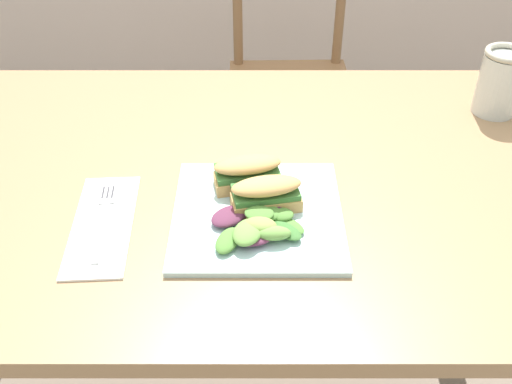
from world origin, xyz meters
TOP-DOWN VIEW (x-y plane):
  - dining_table at (-0.07, 0.03)m, footprint 1.38×0.81m
  - chair_wooden_far at (0.13, 0.94)m, footprint 0.41×0.41m
  - plate_lunch at (0.02, -0.09)m, footprint 0.27×0.27m
  - sandwich_half_front at (0.04, -0.08)m, footprint 0.12×0.08m
  - sandwich_half_back at (0.01, -0.02)m, footprint 0.12×0.08m
  - salad_mixed_greens at (0.03, -0.13)m, footprint 0.16×0.15m
  - napkin_folded at (-0.22, -0.11)m, footprint 0.11×0.25m
  - fork_on_napkin at (-0.22, -0.10)m, footprint 0.03×0.19m
  - mason_jar_iced_tea at (0.51, 0.25)m, footprint 0.09×0.09m

SIDE VIEW (x-z plane):
  - chair_wooden_far at x=0.13m, z-range 0.01..0.88m
  - dining_table at x=-0.07m, z-range 0.25..0.99m
  - napkin_folded at x=-0.22m, z-range 0.74..0.74m
  - plate_lunch at x=0.02m, z-range 0.74..0.75m
  - fork_on_napkin at x=-0.22m, z-range 0.74..0.75m
  - salad_mixed_greens at x=0.03m, z-range 0.75..0.78m
  - sandwich_half_front at x=0.04m, z-range 0.75..0.81m
  - sandwich_half_back at x=0.01m, z-range 0.75..0.81m
  - mason_jar_iced_tea at x=0.51m, z-range 0.73..0.87m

